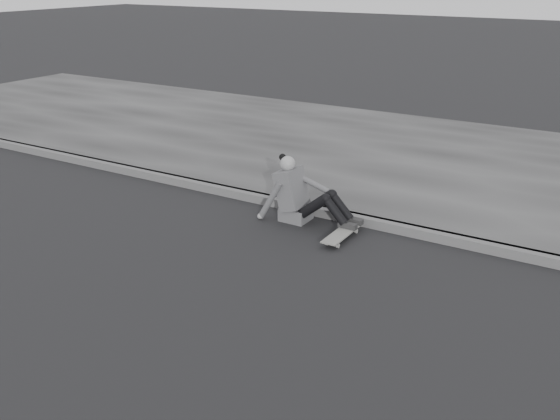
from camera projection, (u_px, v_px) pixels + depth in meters
The scene contains 5 objects.
ground at pixel (197, 293), 6.43m from camera, with size 80.00×80.00×0.00m, color black.
curb at pixel (315, 210), 8.46m from camera, with size 24.00×0.16×0.12m, color #535353.
sidewalk at pixel (397, 156), 10.87m from camera, with size 24.00×6.00×0.12m, color #373737.
skateboard at pixel (342, 234), 7.69m from camera, with size 0.20×0.78×0.09m.
seated_woman at pixel (300, 195), 8.13m from camera, with size 1.38×0.46×0.88m.
Camera 1 is at (3.68, -4.41, 3.13)m, focal length 40.00 mm.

